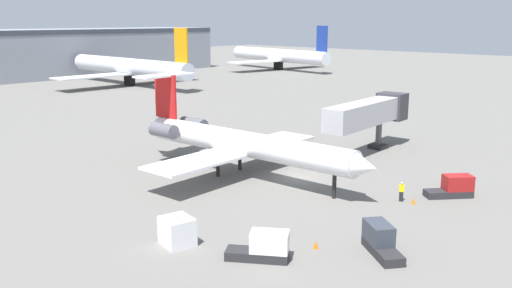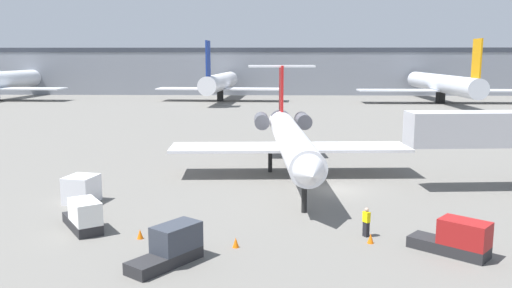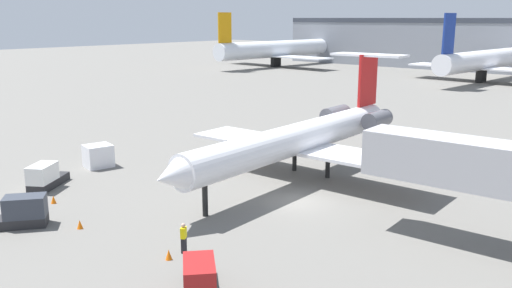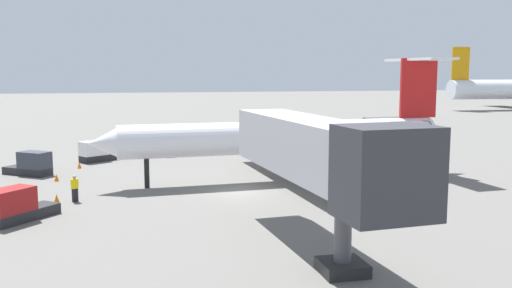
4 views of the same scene
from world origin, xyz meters
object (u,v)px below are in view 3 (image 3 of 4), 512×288
ground_crew_marshaller (184,238)px  cargo_container_uld (98,156)px  baggage_tug_spare (20,213)px  traffic_cone_near (80,224)px  baggage_tug_trailing (45,177)px  regional_jet (305,135)px  traffic_cone_mid (169,255)px  traffic_cone_far (53,199)px  parked_airliner_west_mid (482,61)px  baggage_tug_lead (199,280)px  parked_airliner_west_end (275,50)px

ground_crew_marshaller → cargo_container_uld: bearing=160.7°
baggage_tug_spare → traffic_cone_near: (3.04, 2.21, -0.56)m
baggage_tug_trailing → baggage_tug_spare: (6.07, -4.77, 0.00)m
regional_jet → baggage_tug_trailing: regional_jet is taller
ground_crew_marshaller → traffic_cone_near: ground_crew_marshaller is taller
regional_jet → traffic_cone_mid: bearing=-77.2°
baggage_tug_spare → traffic_cone_far: baggage_tug_spare is taller
parked_airliner_west_mid → regional_jet: bearing=-80.1°
baggage_tug_lead → ground_crew_marshaller: bearing=147.4°
ground_crew_marshaller → baggage_tug_spare: (-10.33, -4.15, -0.02)m
baggage_tug_spare → traffic_cone_mid: bearing=16.4°
traffic_cone_near → baggage_tug_trailing: bearing=164.3°
ground_crew_marshaller → traffic_cone_near: 7.57m
baggage_tug_trailing → cargo_container_uld: bearing=110.8°
traffic_cone_mid → regional_jet: bearing=102.8°
regional_jet → baggage_tug_lead: size_ratio=7.26×
baggage_tug_lead → regional_jet: bearing=113.3°
ground_crew_marshaller → traffic_cone_near: (-7.29, -1.94, -0.58)m
ground_crew_marshaller → baggage_tug_lead: baggage_tug_lead is taller
baggage_tug_lead → parked_airliner_west_end: parked_airliner_west_end is taller
cargo_container_uld → traffic_cone_near: 14.19m
cargo_container_uld → traffic_cone_mid: size_ratio=4.55×
traffic_cone_mid → traffic_cone_far: bearing=178.3°
ground_crew_marshaller → parked_airliner_west_end: size_ratio=0.04×
cargo_container_uld → parked_airliner_west_mid: size_ratio=0.07×
baggage_tug_trailing → traffic_cone_far: (3.64, -1.34, -0.56)m
cargo_container_uld → traffic_cone_mid: cargo_container_uld is taller
traffic_cone_far → ground_crew_marshaller: bearing=3.2°
traffic_cone_near → traffic_cone_mid: bearing=6.5°
ground_crew_marshaller → parked_airliner_west_mid: 92.75m
cargo_container_uld → parked_airliner_west_end: 98.56m
traffic_cone_far → parked_airliner_west_end: parked_airliner_west_end is taller
regional_jet → traffic_cone_near: bearing=-101.0°
regional_jet → baggage_tug_trailing: (-12.58, -15.28, -2.54)m
regional_jet → traffic_cone_far: size_ratio=52.18×
regional_jet → parked_airliner_west_mid: 76.37m
regional_jet → parked_airliner_west_mid: bearing=99.9°
regional_jet → traffic_cone_far: 19.12m
baggage_tug_spare → parked_airliner_west_end: parked_airliner_west_end is taller
regional_jet → parked_airliner_west_mid: (-13.15, 75.23, 0.83)m
baggage_tug_trailing → traffic_cone_near: (9.10, -2.56, -0.56)m
regional_jet → baggage_tug_spare: bearing=-108.0°
baggage_tug_lead → parked_airliner_west_end: 119.14m
baggage_tug_lead → baggage_tug_spare: size_ratio=0.98×
cargo_container_uld → parked_airliner_west_mid: (1.68, 84.58, 3.26)m
baggage_tug_trailing → traffic_cone_near: 9.47m
cargo_container_uld → regional_jet: bearing=32.2°
ground_crew_marshaller → baggage_tug_trailing: bearing=177.8°
parked_airliner_west_mid → parked_airliner_west_end: bearing=-179.8°
regional_jet → traffic_cone_near: regional_jet is taller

